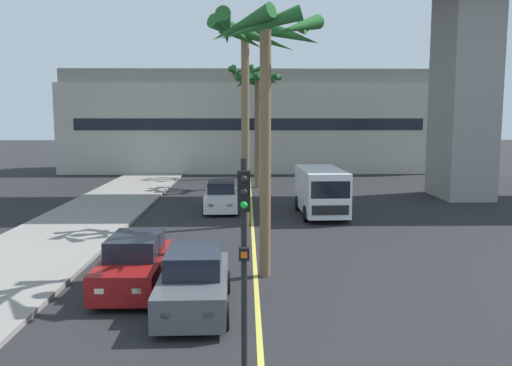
{
  "coord_description": "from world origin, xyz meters",
  "views": [
    {
      "loc": [
        -0.3,
        -1.37,
        4.98
      ],
      "look_at": [
        0.0,
        14.0,
        3.04
      ],
      "focal_mm": 37.08,
      "sensor_mm": 36.0,
      "label": 1
    }
  ],
  "objects_px": {
    "car_queue_front": "(221,197)",
    "palm_tree_mid_median": "(245,67)",
    "car_queue_third": "(135,265)",
    "delivery_van": "(321,190)",
    "traffic_light_median_near": "(244,237)",
    "palm_tree_near_median": "(257,92)",
    "palm_tree_farthest_median": "(246,93)",
    "palm_tree_far_median": "(265,55)",
    "car_queue_second": "(194,282)"
  },
  "relations": [
    {
      "from": "traffic_light_median_near",
      "to": "palm_tree_farthest_median",
      "type": "bearing_deg",
      "value": 89.85
    },
    {
      "from": "traffic_light_median_near",
      "to": "palm_tree_farthest_median",
      "type": "distance_m",
      "value": 33.24
    },
    {
      "from": "traffic_light_median_near",
      "to": "palm_tree_farthest_median",
      "type": "xyz_separation_m",
      "value": [
        0.09,
        32.99,
        4.1
      ]
    },
    {
      "from": "palm_tree_mid_median",
      "to": "car_queue_front",
      "type": "bearing_deg",
      "value": 108.13
    },
    {
      "from": "car_queue_second",
      "to": "palm_tree_far_median",
      "type": "distance_m",
      "value": 6.99
    },
    {
      "from": "palm_tree_far_median",
      "to": "palm_tree_farthest_median",
      "type": "bearing_deg",
      "value": 91.16
    },
    {
      "from": "car_queue_second",
      "to": "palm_tree_near_median",
      "type": "bearing_deg",
      "value": 84.85
    },
    {
      "from": "car_queue_third",
      "to": "delivery_van",
      "type": "relative_size",
      "value": 0.77
    },
    {
      "from": "car_queue_third",
      "to": "traffic_light_median_near",
      "type": "distance_m",
      "value": 6.35
    },
    {
      "from": "palm_tree_near_median",
      "to": "car_queue_front",
      "type": "bearing_deg",
      "value": -102.81
    },
    {
      "from": "delivery_van",
      "to": "traffic_light_median_near",
      "type": "relative_size",
      "value": 1.26
    },
    {
      "from": "delivery_van",
      "to": "palm_tree_near_median",
      "type": "relative_size",
      "value": 0.67
    },
    {
      "from": "palm_tree_near_median",
      "to": "palm_tree_far_median",
      "type": "bearing_deg",
      "value": -90.52
    },
    {
      "from": "traffic_light_median_near",
      "to": "palm_tree_far_median",
      "type": "relative_size",
      "value": 0.52
    },
    {
      "from": "car_queue_front",
      "to": "palm_tree_mid_median",
      "type": "xyz_separation_m",
      "value": [
        1.3,
        -3.97,
        6.39
      ]
    },
    {
      "from": "car_queue_second",
      "to": "palm_tree_mid_median",
      "type": "bearing_deg",
      "value": 82.71
    },
    {
      "from": "car_queue_second",
      "to": "car_queue_third",
      "type": "xyz_separation_m",
      "value": [
        -1.87,
        1.68,
        0.0
      ]
    },
    {
      "from": "car_queue_front",
      "to": "palm_tree_near_median",
      "type": "relative_size",
      "value": 0.52
    },
    {
      "from": "car_queue_second",
      "to": "palm_tree_far_median",
      "type": "height_order",
      "value": "palm_tree_far_median"
    },
    {
      "from": "delivery_van",
      "to": "palm_tree_farthest_median",
      "type": "height_order",
      "value": "palm_tree_farthest_median"
    },
    {
      "from": "car_queue_second",
      "to": "palm_tree_mid_median",
      "type": "height_order",
      "value": "palm_tree_mid_median"
    },
    {
      "from": "palm_tree_near_median",
      "to": "palm_tree_far_median",
      "type": "xyz_separation_m",
      "value": [
        -0.19,
        -20.75,
        0.18
      ]
    },
    {
      "from": "delivery_van",
      "to": "palm_tree_farthest_median",
      "type": "xyz_separation_m",
      "value": [
        -3.72,
        16.56,
        5.53
      ]
    },
    {
      "from": "palm_tree_far_median",
      "to": "palm_tree_farthest_median",
      "type": "height_order",
      "value": "palm_tree_farthest_median"
    },
    {
      "from": "palm_tree_mid_median",
      "to": "palm_tree_farthest_median",
      "type": "height_order",
      "value": "palm_tree_mid_median"
    },
    {
      "from": "palm_tree_farthest_median",
      "to": "palm_tree_near_median",
      "type": "bearing_deg",
      "value": -83.01
    },
    {
      "from": "traffic_light_median_near",
      "to": "palm_tree_far_median",
      "type": "xyz_separation_m",
      "value": [
        0.63,
        6.29,
        4.09
      ]
    },
    {
      "from": "car_queue_second",
      "to": "palm_tree_mid_median",
      "type": "xyz_separation_m",
      "value": [
        1.34,
        10.44,
        6.39
      ]
    },
    {
      "from": "car_queue_front",
      "to": "traffic_light_median_near",
      "type": "distance_m",
      "value": 18.01
    },
    {
      "from": "palm_tree_far_median",
      "to": "traffic_light_median_near",
      "type": "bearing_deg",
      "value": -95.71
    },
    {
      "from": "car_queue_second",
      "to": "palm_tree_near_median",
      "type": "xyz_separation_m",
      "value": [
        2.13,
        23.59,
        5.9
      ]
    },
    {
      "from": "palm_tree_far_median",
      "to": "car_queue_third",
      "type": "bearing_deg",
      "value": -163.04
    },
    {
      "from": "car_queue_second",
      "to": "delivery_van",
      "type": "height_order",
      "value": "delivery_van"
    },
    {
      "from": "delivery_van",
      "to": "palm_tree_mid_median",
      "type": "xyz_separation_m",
      "value": [
        -3.78,
        -2.53,
        5.83
      ]
    },
    {
      "from": "car_queue_third",
      "to": "palm_tree_far_median",
      "type": "xyz_separation_m",
      "value": [
        3.81,
        1.16,
        6.08
      ]
    },
    {
      "from": "traffic_light_median_near",
      "to": "palm_tree_farthest_median",
      "type": "height_order",
      "value": "palm_tree_farthest_median"
    },
    {
      "from": "palm_tree_near_median",
      "to": "traffic_light_median_near",
      "type": "bearing_deg",
      "value": -91.73
    },
    {
      "from": "car_queue_front",
      "to": "car_queue_third",
      "type": "xyz_separation_m",
      "value": [
        -1.91,
        -12.73,
        0.0
      ]
    },
    {
      "from": "palm_tree_mid_median",
      "to": "palm_tree_far_median",
      "type": "distance_m",
      "value": 7.63
    },
    {
      "from": "car_queue_third",
      "to": "car_queue_front",
      "type": "bearing_deg",
      "value": 81.48
    },
    {
      "from": "palm_tree_mid_median",
      "to": "palm_tree_far_median",
      "type": "xyz_separation_m",
      "value": [
        0.6,
        -7.6,
        -0.31
      ]
    },
    {
      "from": "car_queue_second",
      "to": "car_queue_third",
      "type": "relative_size",
      "value": 1.01
    },
    {
      "from": "car_queue_front",
      "to": "traffic_light_median_near",
      "type": "relative_size",
      "value": 0.99
    },
    {
      "from": "car_queue_front",
      "to": "palm_tree_farthest_median",
      "type": "distance_m",
      "value": 16.37
    },
    {
      "from": "palm_tree_near_median",
      "to": "delivery_van",
      "type": "bearing_deg",
      "value": -74.28
    },
    {
      "from": "car_queue_front",
      "to": "delivery_van",
      "type": "bearing_deg",
      "value": -15.8
    },
    {
      "from": "car_queue_front",
      "to": "traffic_light_median_near",
      "type": "height_order",
      "value": "traffic_light_median_near"
    },
    {
      "from": "car_queue_second",
      "to": "delivery_van",
      "type": "distance_m",
      "value": 13.96
    },
    {
      "from": "car_queue_front",
      "to": "palm_tree_mid_median",
      "type": "bearing_deg",
      "value": -71.87
    },
    {
      "from": "car_queue_second",
      "to": "car_queue_third",
      "type": "height_order",
      "value": "same"
    }
  ]
}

